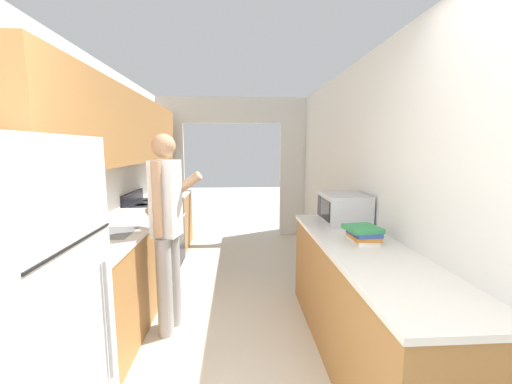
# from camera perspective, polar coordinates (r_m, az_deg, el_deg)

# --- Properties ---
(wall_left) EXTENTS (0.38, 7.29, 2.50)m
(wall_left) POSITION_cam_1_polar(r_m,az_deg,el_deg) (3.37, -27.06, 5.47)
(wall_left) COLOR silver
(wall_left) RESTS_ON ground_plane
(wall_right) EXTENTS (0.06, 7.29, 2.50)m
(wall_right) POSITION_cam_1_polar(r_m,az_deg,el_deg) (2.95, 22.08, 0.32)
(wall_right) COLOR silver
(wall_right) RESTS_ON ground_plane
(wall_far_with_doorway) EXTENTS (3.04, 0.06, 2.50)m
(wall_far_with_doorway) POSITION_cam_1_polar(r_m,az_deg,el_deg) (5.71, -4.30, 6.35)
(wall_far_with_doorway) COLOR silver
(wall_far_with_doorway) RESTS_ON ground_plane
(counter_left) EXTENTS (0.62, 3.78, 0.90)m
(counter_left) POSITION_cam_1_polar(r_m,az_deg,el_deg) (3.84, -20.28, -10.15)
(counter_left) COLOR #9E6B38
(counter_left) RESTS_ON ground_plane
(counter_right) EXTENTS (0.62, 2.22, 0.90)m
(counter_right) POSITION_cam_1_polar(r_m,az_deg,el_deg) (2.64, 18.82, -18.63)
(counter_right) COLOR #9E6B38
(counter_right) RESTS_ON ground_plane
(refrigerator) EXTENTS (0.72, 0.72, 1.67)m
(refrigerator) POSITION_cam_1_polar(r_m,az_deg,el_deg) (1.90, -39.04, -18.12)
(refrigerator) COLOR white
(refrigerator) RESTS_ON ground_plane
(range_oven) EXTENTS (0.66, 0.78, 1.04)m
(range_oven) POSITION_cam_1_polar(r_m,az_deg,el_deg) (4.47, -17.64, -7.39)
(range_oven) COLOR black
(range_oven) RESTS_ON ground_plane
(person) EXTENTS (0.55, 0.44, 1.73)m
(person) POSITION_cam_1_polar(r_m,az_deg,el_deg) (2.82, -15.91, -6.22)
(person) COLOR #9E9E9E
(person) RESTS_ON ground_plane
(microwave) EXTENTS (0.40, 0.49, 0.28)m
(microwave) POSITION_cam_1_polar(r_m,az_deg,el_deg) (3.14, 15.66, -2.87)
(microwave) COLOR #B7B7BC
(microwave) RESTS_ON counter_right
(book_stack) EXTENTS (0.26, 0.28, 0.12)m
(book_stack) POSITION_cam_1_polar(r_m,az_deg,el_deg) (2.56, 18.87, -7.20)
(book_stack) COLOR white
(book_stack) RESTS_ON counter_right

